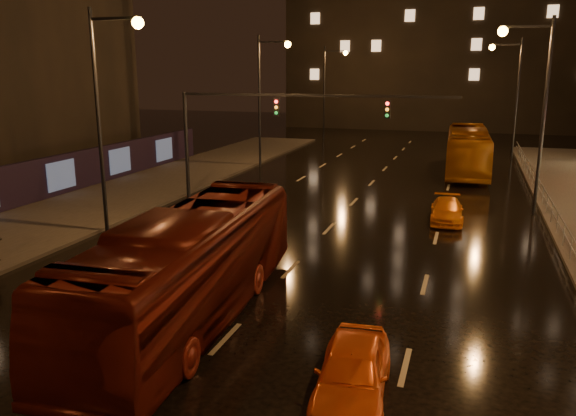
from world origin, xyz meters
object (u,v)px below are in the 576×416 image
at_px(bus_red, 191,266).
at_px(taxi_far, 447,210).
at_px(bus_curb, 467,150).
at_px(taxi_near, 353,372).

distance_m(bus_red, taxi_far, 15.81).
xyz_separation_m(bus_curb, taxi_near, (-2.00, -31.78, -1.01)).
xyz_separation_m(bus_red, taxi_near, (5.50, -2.79, -1.01)).
bearing_deg(bus_red, taxi_far, 60.82).
bearing_deg(bus_curb, taxi_far, -94.52).
relative_size(bus_curb, taxi_far, 3.17).
xyz_separation_m(taxi_near, taxi_far, (1.29, 17.03, -0.12)).
distance_m(bus_curb, taxi_far, 14.81).
relative_size(bus_red, taxi_near, 3.04).
height_order(bus_curb, taxi_far, bus_curb).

